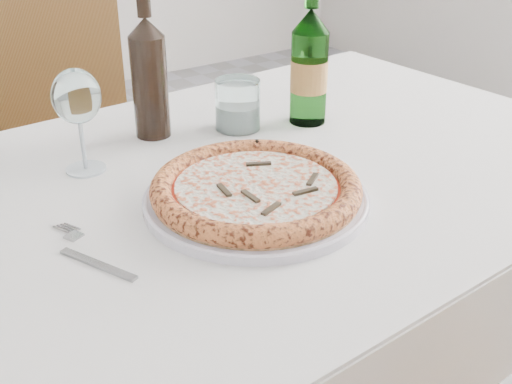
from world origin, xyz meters
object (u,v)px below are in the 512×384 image
(beer_bottle, at_px, (309,67))
(wine_bottle, at_px, (149,76))
(dining_table, at_px, (222,226))
(chair_far, at_px, (62,156))
(plate, at_px, (256,199))
(wine_glass, at_px, (77,99))
(pizza, at_px, (256,188))
(tumbler, at_px, (238,108))

(beer_bottle, height_order, wine_bottle, beer_bottle)
(dining_table, xyz_separation_m, beer_bottle, (0.28, 0.12, 0.20))
(wine_bottle, bearing_deg, dining_table, -89.43)
(chair_far, relative_size, plate, 2.72)
(plate, distance_m, wine_bottle, 0.35)
(dining_table, height_order, wine_glass, wine_glass)
(beer_bottle, xyz_separation_m, wine_bottle, (-0.28, 0.11, 0.00))
(wine_bottle, bearing_deg, chair_far, 93.12)
(pizza, bearing_deg, chair_far, 92.04)
(plate, xyz_separation_m, beer_bottle, (0.28, 0.22, 0.10))
(wine_glass, bearing_deg, dining_table, -44.03)
(tumbler, height_order, beer_bottle, beer_bottle)
(chair_far, xyz_separation_m, plate, (0.03, -0.84, 0.23))
(dining_table, height_order, wine_bottle, wine_bottle)
(dining_table, xyz_separation_m, plate, (0.00, -0.10, 0.10))
(wine_glass, height_order, beer_bottle, beer_bottle)
(wine_glass, bearing_deg, beer_bottle, -4.85)
(chair_far, distance_m, plate, 0.87)
(chair_far, xyz_separation_m, wine_bottle, (0.03, -0.50, 0.34))
(plate, xyz_separation_m, pizza, (-0.00, -0.00, 0.02))
(pizza, relative_size, wine_glass, 1.81)
(wine_glass, bearing_deg, plate, -57.45)
(pizza, distance_m, tumbler, 0.31)
(plate, distance_m, pizza, 0.02)
(beer_bottle, bearing_deg, chair_far, 116.74)
(dining_table, bearing_deg, pizza, -90.00)
(beer_bottle, bearing_deg, wine_glass, 175.15)
(beer_bottle, bearing_deg, wine_bottle, 158.42)
(tumbler, bearing_deg, pizza, -118.46)
(beer_bottle, bearing_deg, dining_table, -156.30)
(tumbler, bearing_deg, wine_bottle, 157.05)
(wine_glass, height_order, wine_bottle, wine_bottle)
(tumbler, distance_m, beer_bottle, 0.16)
(dining_table, relative_size, beer_bottle, 5.42)
(pizza, bearing_deg, wine_bottle, 90.40)
(plate, xyz_separation_m, wine_glass, (-0.17, 0.26, 0.12))
(wine_glass, xyz_separation_m, beer_bottle, (0.45, -0.04, -0.01))
(chair_far, height_order, tumbler, chair_far)
(tumbler, distance_m, wine_bottle, 0.18)
(pizza, distance_m, wine_bottle, 0.35)
(chair_far, distance_m, wine_glass, 0.69)
(dining_table, distance_m, wine_bottle, 0.31)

